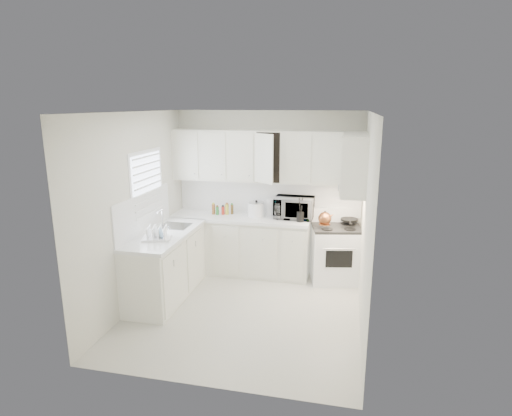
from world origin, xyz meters
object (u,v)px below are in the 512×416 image
(microwave, at_px, (294,205))
(rice_cooker, at_px, (256,208))
(stove, at_px, (336,246))
(utensil_crock, at_px, (300,209))
(dish_rack, at_px, (156,232))
(tea_kettle, at_px, (325,218))

(microwave, height_order, rice_cooker, microwave)
(rice_cooker, bearing_deg, stove, 8.15)
(utensil_crock, relative_size, dish_rack, 1.06)
(stove, relative_size, tea_kettle, 4.57)
(dish_rack, bearing_deg, rice_cooker, 37.95)
(tea_kettle, height_order, rice_cooker, rice_cooker)
(microwave, distance_m, dish_rack, 2.20)
(rice_cooker, xyz_separation_m, dish_rack, (-1.04, -1.43, -0.03))
(microwave, relative_size, dish_rack, 1.67)
(dish_rack, bearing_deg, microwave, 25.74)
(stove, height_order, rice_cooker, rice_cooker)
(microwave, height_order, utensil_crock, microwave)
(utensil_crock, bearing_deg, dish_rack, -144.07)
(microwave, bearing_deg, rice_cooker, -176.57)
(stove, bearing_deg, tea_kettle, -149.40)
(utensil_crock, bearing_deg, stove, 9.25)
(microwave, xyz_separation_m, dish_rack, (-1.64, -1.46, -0.10))
(tea_kettle, distance_m, rice_cooker, 1.12)
(microwave, distance_m, rice_cooker, 0.60)
(rice_cooker, bearing_deg, tea_kettle, -0.55)
(tea_kettle, height_order, microwave, microwave)
(tea_kettle, bearing_deg, stove, 21.14)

